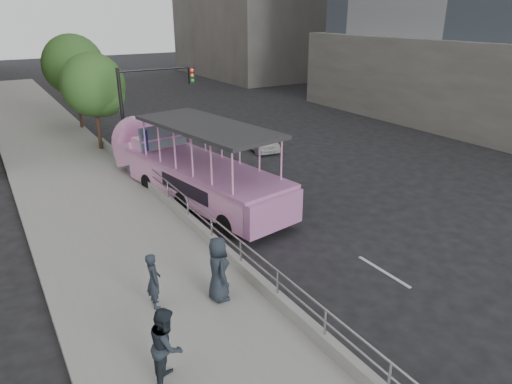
{
  "coord_description": "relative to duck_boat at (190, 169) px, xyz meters",
  "views": [
    {
      "loc": [
        -9.1,
        -10.64,
        7.79
      ],
      "look_at": [
        -1.26,
        2.16,
        1.81
      ],
      "focal_mm": 32.0,
      "sensor_mm": 36.0,
      "label": 1
    }
  ],
  "objects": [
    {
      "name": "duck_boat",
      "position": [
        0.0,
        0.0,
        0.0
      ],
      "size": [
        4.32,
        11.02,
        3.57
      ],
      "color": "black",
      "rests_on": "ground"
    },
    {
      "name": "street_tree_near",
      "position": [
        -1.6,
        8.92,
        2.5
      ],
      "size": [
        3.52,
        3.52,
        5.72
      ],
      "color": "#332317",
      "rests_on": "ground"
    },
    {
      "name": "ground",
      "position": [
        1.7,
        -7.01,
        -1.32
      ],
      "size": [
        160.0,
        160.0,
        0.0
      ],
      "primitive_type": "plane",
      "color": "black"
    },
    {
      "name": "pedestrian_near",
      "position": [
        -4.29,
        -7.33,
        -0.23
      ],
      "size": [
        0.44,
        0.62,
        1.59
      ],
      "primitive_type": "imported",
      "rotation": [
        0.0,
        0.0,
        1.46
      ],
      "color": "#212831",
      "rests_on": "sidewalk"
    },
    {
      "name": "parking_sign",
      "position": [
        -1.3,
        1.94,
        0.47
      ],
      "size": [
        0.15,
        0.64,
        2.88
      ],
      "color": "black",
      "rests_on": "ground"
    },
    {
      "name": "street_tree_far",
      "position": [
        -1.4,
        14.92,
        2.98
      ],
      "size": [
        3.97,
        3.97,
        6.45
      ],
      "color": "#332317",
      "rests_on": "ground"
    },
    {
      "name": "kerb_wall",
      "position": [
        -1.42,
        -5.01,
        -0.84
      ],
      "size": [
        0.24,
        30.0,
        0.36
      ],
      "primitive_type": "cube",
      "color": "#9E9E99",
      "rests_on": "sidewalk"
    },
    {
      "name": "traffic_signal",
      "position": [
        -0.01,
        5.49,
        2.17
      ],
      "size": [
        4.2,
        0.32,
        5.2
      ],
      "color": "black",
      "rests_on": "ground"
    },
    {
      "name": "pedestrian_far",
      "position": [
        -2.66,
        -7.93,
        -0.09
      ],
      "size": [
        0.72,
        0.99,
        1.87
      ],
      "primitive_type": "imported",
      "rotation": [
        0.0,
        0.0,
        1.43
      ],
      "color": "#212831",
      "rests_on": "sidewalk"
    },
    {
      "name": "car",
      "position": [
        6.64,
        4.97,
        -0.71
      ],
      "size": [
        1.85,
        3.74,
        1.23
      ],
      "primitive_type": "imported",
      "rotation": [
        0.0,
        0.0,
        -0.11
      ],
      "color": "silver",
      "rests_on": "ground"
    },
    {
      "name": "guardrail",
      "position": [
        -1.42,
        -5.01,
        -0.18
      ],
      "size": [
        0.07,
        22.0,
        0.71
      ],
      "color": "#A9A8AD",
      "rests_on": "kerb_wall"
    },
    {
      "name": "pedestrian_mid",
      "position": [
        -4.96,
        -10.04,
        -0.11
      ],
      "size": [
        1.01,
        1.1,
        1.82
      ],
      "primitive_type": "imported",
      "rotation": [
        0.0,
        0.0,
        1.12
      ],
      "color": "#212831",
      "rests_on": "sidewalk"
    },
    {
      "name": "sidewalk",
      "position": [
        -4.05,
        2.99,
        -1.17
      ],
      "size": [
        5.5,
        80.0,
        0.3
      ],
      "primitive_type": "cube",
      "color": "gray",
      "rests_on": "ground"
    }
  ]
}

